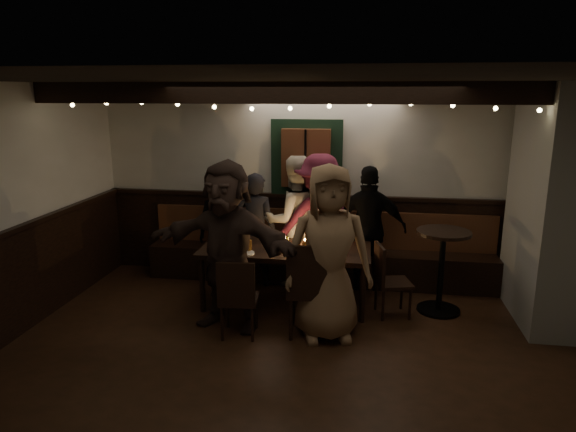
% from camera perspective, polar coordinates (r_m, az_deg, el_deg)
% --- Properties ---
extents(room, '(6.02, 5.01, 2.62)m').
position_cam_1_polar(room, '(5.92, 13.10, -0.67)').
color(room, black).
rests_on(room, ground).
extents(dining_table, '(1.99, 0.85, 0.86)m').
position_cam_1_polar(dining_table, '(6.06, -0.30, -4.13)').
color(dining_table, black).
rests_on(dining_table, ground).
extents(chair_near_left, '(0.42, 0.42, 0.85)m').
position_cam_1_polar(chair_near_left, '(5.33, -5.61, -8.68)').
color(chair_near_left, black).
rests_on(chair_near_left, ground).
extents(chair_near_right, '(0.50, 0.50, 1.03)m').
position_cam_1_polar(chair_near_right, '(5.30, 2.42, -7.65)').
color(chair_near_right, black).
rests_on(chair_near_right, ground).
extents(chair_end, '(0.46, 0.46, 0.84)m').
position_cam_1_polar(chair_end, '(5.94, 10.92, -6.57)').
color(chair_end, black).
rests_on(chair_end, ground).
extents(high_top, '(0.61, 0.61, 0.97)m').
position_cam_1_polar(high_top, '(6.15, 16.72, -4.80)').
color(high_top, black).
rests_on(high_top, ground).
extents(person_a, '(0.79, 0.55, 1.52)m').
position_cam_1_polar(person_a, '(6.96, -7.06, -0.93)').
color(person_a, black).
rests_on(person_a, ground).
extents(person_b, '(0.58, 0.42, 1.50)m').
position_cam_1_polar(person_b, '(6.71, -3.61, -1.49)').
color(person_b, black).
rests_on(person_b, ground).
extents(person_c, '(1.03, 0.94, 1.71)m').
position_cam_1_polar(person_c, '(6.72, 0.71, -0.52)').
color(person_c, '#BEB4A2').
rests_on(person_c, ground).
extents(person_d, '(1.25, 0.89, 1.75)m').
position_cam_1_polar(person_d, '(6.56, 3.52, -0.71)').
color(person_d, '#491324').
rests_on(person_d, ground).
extents(person_e, '(0.96, 0.44, 1.61)m').
position_cam_1_polar(person_e, '(6.60, 8.99, -1.42)').
color(person_e, black).
rests_on(person_e, ground).
extents(person_f, '(1.78, 0.91, 1.83)m').
position_cam_1_polar(person_f, '(5.48, -6.78, -3.27)').
color(person_f, '#30221D').
rests_on(person_f, ground).
extents(person_g, '(1.01, 0.78, 1.82)m').
position_cam_1_polar(person_g, '(5.21, 4.49, -4.16)').
color(person_g, '#856447').
rests_on(person_g, ground).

